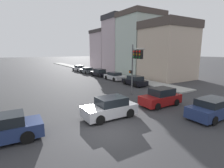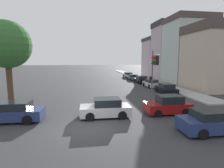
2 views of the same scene
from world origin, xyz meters
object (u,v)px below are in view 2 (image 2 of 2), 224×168
Objects in this scene: parked_car_0 at (166,89)px; parked_car_4 at (128,75)px; crossing_car_3 at (12,112)px; parked_car_2 at (141,80)px; street_tree at (7,45)px; crossing_car_2 at (106,108)px; traffic_signal at (154,65)px; crossing_car_0 at (214,122)px; crossing_car_1 at (168,105)px; parked_car_1 at (151,83)px; parked_car_3 at (133,77)px.

parked_car_0 is 0.86× the size of parked_car_4.
parked_car_2 is at bearing -127.30° from crossing_car_3.
street_tree is 2.16× the size of parked_car_0.
crossing_car_2 is 21.75m from parked_car_2.
parked_car_0 is (3.80, 4.79, -3.36)m from traffic_signal.
crossing_car_2 is 0.87× the size of crossing_car_3.
parked_car_2 is at bearing -115.22° from crossing_car_2.
street_tree is 30.91m from parked_car_4.
crossing_car_0 is 0.96× the size of crossing_car_3.
crossing_car_0 is 4.26m from crossing_car_1.
parked_car_2 is (16.36, 19.72, -0.03)m from crossing_car_3.
crossing_car_0 reaches higher than parked_car_2.
parked_car_0 is at bearing -122.45° from traffic_signal.
crossing_car_3 is 25.62m from parked_car_2.
parked_car_1 is (19.11, 7.42, -5.51)m from street_tree.
crossing_car_1 reaches higher than parked_car_1.
crossing_car_1 is 0.94× the size of parked_car_1.
crossing_car_0 is at bearing 173.12° from parked_car_3.
crossing_car_0 is at bearing 169.58° from parked_car_1.
crossing_car_3 is 29.93m from parked_car_3.
street_tree is 1.57× the size of traffic_signal.
parked_car_4 is at bearing -3.09° from parked_car_3.
traffic_signal reaches higher than crossing_car_0.
crossing_car_3 is at bearing 0.76° from crossing_car_2.
parked_car_2 is at bearing 179.00° from parked_car_4.
traffic_signal reaches higher than parked_car_0.
crossing_car_1 reaches higher than crossing_car_2.
parked_car_1 is (9.34, 14.17, -0.07)m from crossing_car_2.
crossing_car_3 is at bearing 150.74° from parked_car_4.
street_tree reaches higher than parked_car_3.
parked_car_3 is (16.20, 25.16, -0.08)m from crossing_car_3.
parked_car_4 is at bearing -115.79° from crossing_car_3.
crossing_car_1 is 14.66m from parked_car_1.
crossing_car_3 reaches higher than parked_car_2.
crossing_car_2 is 0.99× the size of parked_car_1.
parked_car_4 is (-0.02, 10.81, -0.01)m from parked_car_2.
crossing_car_1 reaches higher than crossing_car_0.
crossing_car_2 is 0.99× the size of parked_car_0.
parked_car_4 is at bearing 51.16° from street_tree.
crossing_car_2 is at bearing 41.01° from traffic_signal.
street_tree is 1.88× the size of crossing_car_3.
street_tree is 15.74m from traffic_signal.
street_tree is at bearing -23.39° from crossing_car_1.
parked_car_3 is at bearing -98.14° from crossing_car_1.
parked_car_3 is 0.85× the size of parked_car_4.
traffic_signal reaches higher than crossing_car_2.
crossing_car_0 is 1.10× the size of parked_car_0.
crossing_car_1 reaches higher than parked_car_4.
parked_car_2 is at bearing -179.89° from parked_car_3.
street_tree is 23.67m from parked_car_2.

